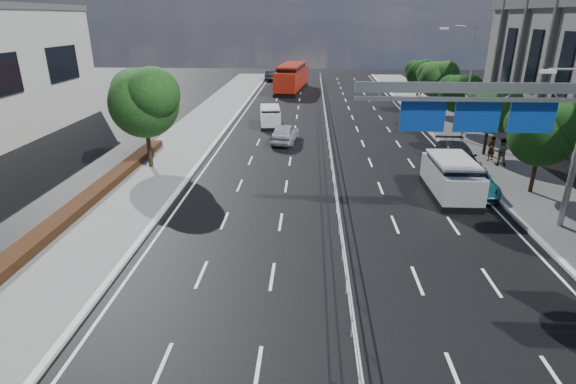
{
  "coord_description": "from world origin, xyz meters",
  "views": [
    {
      "loc": [
        -1.42,
        -10.06,
        9.46
      ],
      "look_at": [
        -2.33,
        7.95,
        2.4
      ],
      "focal_mm": 28.0,
      "sensor_mm": 36.0,
      "label": 1
    }
  ],
  "objects_px": {
    "silver_minivan": "(451,178)",
    "pedestrian_b": "(501,152)",
    "parked_car_teal": "(474,182)",
    "parked_car_dark": "(456,157)",
    "overhead_gantry": "(496,111)",
    "red_bus": "(292,77)",
    "near_car_dark": "(272,75)",
    "near_car_silver": "(285,133)",
    "white_minivan": "(270,117)",
    "pedestrian_a": "(491,149)"
  },
  "relations": [
    {
      "from": "silver_minivan",
      "to": "pedestrian_b",
      "type": "bearing_deg",
      "value": 48.11
    },
    {
      "from": "silver_minivan",
      "to": "parked_car_teal",
      "type": "relative_size",
      "value": 1.13
    },
    {
      "from": "parked_car_dark",
      "to": "pedestrian_b",
      "type": "xyz_separation_m",
      "value": [
        2.99,
        0.38,
        0.26
      ]
    },
    {
      "from": "parked_car_teal",
      "to": "parked_car_dark",
      "type": "bearing_deg",
      "value": 93.11
    },
    {
      "from": "overhead_gantry",
      "to": "red_bus",
      "type": "relative_size",
      "value": 0.85
    },
    {
      "from": "red_bus",
      "to": "parked_car_teal",
      "type": "distance_m",
      "value": 39.28
    },
    {
      "from": "overhead_gantry",
      "to": "near_car_dark",
      "type": "distance_m",
      "value": 55.0
    },
    {
      "from": "near_car_silver",
      "to": "pedestrian_b",
      "type": "xyz_separation_m",
      "value": [
        14.74,
        -5.7,
        0.31
      ]
    },
    {
      "from": "overhead_gantry",
      "to": "near_car_silver",
      "type": "height_order",
      "value": "overhead_gantry"
    },
    {
      "from": "near_car_dark",
      "to": "near_car_silver",
      "type": "bearing_deg",
      "value": 101.48
    },
    {
      "from": "white_minivan",
      "to": "silver_minivan",
      "type": "distance_m",
      "value": 20.41
    },
    {
      "from": "white_minivan",
      "to": "silver_minivan",
      "type": "bearing_deg",
      "value": -62.24
    },
    {
      "from": "parked_car_teal",
      "to": "parked_car_dark",
      "type": "xyz_separation_m",
      "value": [
        0.27,
        4.4,
        0.16
      ]
    },
    {
      "from": "parked_car_teal",
      "to": "parked_car_dark",
      "type": "relative_size",
      "value": 0.84
    },
    {
      "from": "near_car_silver",
      "to": "white_minivan",
      "type": "bearing_deg",
      "value": -65.67
    },
    {
      "from": "white_minivan",
      "to": "parked_car_dark",
      "type": "bearing_deg",
      "value": -48.21
    },
    {
      "from": "parked_car_dark",
      "to": "parked_car_teal",
      "type": "bearing_deg",
      "value": -89.88
    },
    {
      "from": "pedestrian_b",
      "to": "red_bus",
      "type": "bearing_deg",
      "value": -50.87
    },
    {
      "from": "red_bus",
      "to": "pedestrian_a",
      "type": "distance_m",
      "value": 34.96
    },
    {
      "from": "silver_minivan",
      "to": "near_car_dark",
      "type": "bearing_deg",
      "value": 105.9
    },
    {
      "from": "parked_car_dark",
      "to": "pedestrian_a",
      "type": "distance_m",
      "value": 3.13
    },
    {
      "from": "silver_minivan",
      "to": "pedestrian_b",
      "type": "relative_size",
      "value": 2.83
    },
    {
      "from": "near_car_dark",
      "to": "silver_minivan",
      "type": "distance_m",
      "value": 50.92
    },
    {
      "from": "white_minivan",
      "to": "parked_car_dark",
      "type": "height_order",
      "value": "white_minivan"
    },
    {
      "from": "white_minivan",
      "to": "pedestrian_a",
      "type": "xyz_separation_m",
      "value": [
        16.2,
        -10.32,
        0.11
      ]
    },
    {
      "from": "red_bus",
      "to": "near_car_dark",
      "type": "xyz_separation_m",
      "value": [
        -3.59,
        10.96,
        -1.08
      ]
    },
    {
      "from": "pedestrian_b",
      "to": "near_car_dark",
      "type": "bearing_deg",
      "value": -52.59
    },
    {
      "from": "silver_minivan",
      "to": "pedestrian_a",
      "type": "height_order",
      "value": "silver_minivan"
    },
    {
      "from": "red_bus",
      "to": "near_car_dark",
      "type": "height_order",
      "value": "red_bus"
    },
    {
      "from": "near_car_dark",
      "to": "parked_car_teal",
      "type": "distance_m",
      "value": 50.8
    },
    {
      "from": "parked_car_teal",
      "to": "parked_car_dark",
      "type": "distance_m",
      "value": 4.42
    },
    {
      "from": "white_minivan",
      "to": "pedestrian_a",
      "type": "height_order",
      "value": "pedestrian_a"
    },
    {
      "from": "near_car_dark",
      "to": "pedestrian_a",
      "type": "xyz_separation_m",
      "value": [
        18.72,
        -42.46,
        0.23
      ]
    },
    {
      "from": "red_bus",
      "to": "parked_car_dark",
      "type": "relative_size",
      "value": 2.19
    },
    {
      "from": "white_minivan",
      "to": "pedestrian_b",
      "type": "bearing_deg",
      "value": -41.72
    },
    {
      "from": "overhead_gantry",
      "to": "parked_car_dark",
      "type": "distance_m",
      "value": 10.27
    },
    {
      "from": "parked_car_dark",
      "to": "silver_minivan",
      "type": "bearing_deg",
      "value": -106.11
    },
    {
      "from": "pedestrian_b",
      "to": "parked_car_teal",
      "type": "bearing_deg",
      "value": 69.61
    },
    {
      "from": "parked_car_teal",
      "to": "white_minivan",
      "type": "bearing_deg",
      "value": 135.8
    },
    {
      "from": "parked_car_teal",
      "to": "near_car_silver",
      "type": "bearing_deg",
      "value": 144.24
    },
    {
      "from": "near_car_dark",
      "to": "silver_minivan",
      "type": "height_order",
      "value": "silver_minivan"
    },
    {
      "from": "overhead_gantry",
      "to": "white_minivan",
      "type": "xyz_separation_m",
      "value": [
        -11.87,
        20.71,
        -4.72
      ]
    },
    {
      "from": "silver_minivan",
      "to": "pedestrian_a",
      "type": "xyz_separation_m",
      "value": [
        4.56,
        6.45,
        -0.07
      ]
    },
    {
      "from": "overhead_gantry",
      "to": "near_car_silver",
      "type": "bearing_deg",
      "value": 124.13
    },
    {
      "from": "overhead_gantry",
      "to": "near_car_dark",
      "type": "xyz_separation_m",
      "value": [
        -14.39,
        52.86,
        -4.84
      ]
    },
    {
      "from": "overhead_gantry",
      "to": "pedestrian_b",
      "type": "relative_size",
      "value": 5.53
    },
    {
      "from": "overhead_gantry",
      "to": "near_car_dark",
      "type": "height_order",
      "value": "overhead_gantry"
    },
    {
      "from": "overhead_gantry",
      "to": "pedestrian_a",
      "type": "height_order",
      "value": "overhead_gantry"
    },
    {
      "from": "overhead_gantry",
      "to": "near_car_dark",
      "type": "bearing_deg",
      "value": 105.23
    },
    {
      "from": "near_car_silver",
      "to": "parked_car_teal",
      "type": "xyz_separation_m",
      "value": [
        11.48,
        -10.49,
        -0.11
      ]
    }
  ]
}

